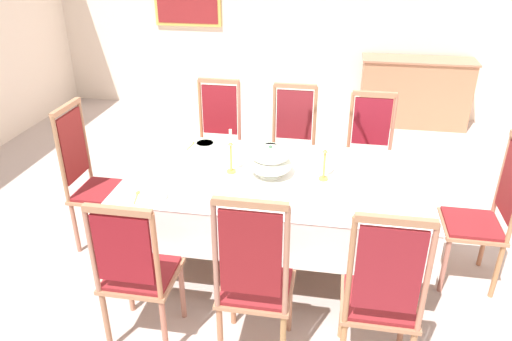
{
  "coord_description": "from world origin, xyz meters",
  "views": [
    {
      "loc": [
        0.41,
        -3.32,
        2.44
      ],
      "look_at": [
        -0.16,
        -0.04,
        0.78
      ],
      "focal_mm": 34.34,
      "sensor_mm": 36.0,
      "label": 1
    }
  ],
  "objects_px": {
    "sideboard": "(414,92)",
    "chair_north_b": "(292,144)",
    "bowl_far_right": "(270,147)",
    "spoon_primary": "(193,144)",
    "chair_north_a": "(218,139)",
    "soup_tureen": "(270,161)",
    "chair_south_c": "(382,295)",
    "bowl_far_left": "(343,212)",
    "chair_head_west": "(92,178)",
    "bowl_near_left": "(205,144)",
    "chair_north_c": "(369,151)",
    "bowl_near_right": "(153,196)",
    "spoon_secondary": "(137,194)",
    "chair_south_a": "(136,270)",
    "dining_table": "(276,185)",
    "candlestick_east": "(324,163)",
    "chair_head_east": "(485,213)",
    "candlestick_west": "(231,155)",
    "chair_south_b": "(254,280)"
  },
  "relations": [
    {
      "from": "dining_table",
      "to": "chair_north_b",
      "type": "xyz_separation_m",
      "value": [
        0.01,
        1.03,
        -0.1
      ]
    },
    {
      "from": "chair_south_a",
      "to": "bowl_near_left",
      "type": "height_order",
      "value": "chair_south_a"
    },
    {
      "from": "dining_table",
      "to": "candlestick_west",
      "type": "relative_size",
      "value": 6.31
    },
    {
      "from": "bowl_far_right",
      "to": "sideboard",
      "type": "distance_m",
      "value": 3.25
    },
    {
      "from": "chair_south_a",
      "to": "bowl_near_left",
      "type": "xyz_separation_m",
      "value": [
        0.04,
        1.46,
        0.22
      ]
    },
    {
      "from": "bowl_near_left",
      "to": "chair_north_c",
      "type": "bearing_deg",
      "value": 22.34
    },
    {
      "from": "chair_head_west",
      "to": "candlestick_east",
      "type": "bearing_deg",
      "value": 90.0
    },
    {
      "from": "chair_north_b",
      "to": "spoon_secondary",
      "type": "xyz_separation_m",
      "value": [
        -0.94,
        -1.48,
        0.18
      ]
    },
    {
      "from": "chair_north_a",
      "to": "candlestick_east",
      "type": "distance_m",
      "value": 1.52
    },
    {
      "from": "dining_table",
      "to": "chair_north_c",
      "type": "bearing_deg",
      "value": 54.19
    },
    {
      "from": "soup_tureen",
      "to": "spoon_secondary",
      "type": "xyz_separation_m",
      "value": [
        -0.87,
        -0.46,
        -0.12
      ]
    },
    {
      "from": "chair_south_c",
      "to": "bowl_far_left",
      "type": "distance_m",
      "value": 0.63
    },
    {
      "from": "bowl_near_right",
      "to": "candlestick_east",
      "type": "bearing_deg",
      "value": 22.91
    },
    {
      "from": "chair_north_b",
      "to": "chair_north_c",
      "type": "distance_m",
      "value": 0.73
    },
    {
      "from": "chair_south_c",
      "to": "chair_north_c",
      "type": "relative_size",
      "value": 1.07
    },
    {
      "from": "chair_south_c",
      "to": "chair_south_b",
      "type": "bearing_deg",
      "value": -179.9
    },
    {
      "from": "chair_south_c",
      "to": "bowl_near_left",
      "type": "bearing_deg",
      "value": 133.93
    },
    {
      "from": "soup_tureen",
      "to": "chair_north_c",
      "type": "bearing_deg",
      "value": 52.42
    },
    {
      "from": "sideboard",
      "to": "chair_north_b",
      "type": "bearing_deg",
      "value": 58.84
    },
    {
      "from": "chair_north_a",
      "to": "chair_north_c",
      "type": "bearing_deg",
      "value": 179.89
    },
    {
      "from": "chair_north_c",
      "to": "candlestick_west",
      "type": "xyz_separation_m",
      "value": [
        -1.09,
        -1.02,
        0.33
      ]
    },
    {
      "from": "chair_head_east",
      "to": "bowl_far_left",
      "type": "distance_m",
      "value": 1.14
    },
    {
      "from": "dining_table",
      "to": "chair_south_a",
      "type": "relative_size",
      "value": 2.05
    },
    {
      "from": "dining_table",
      "to": "chair_south_c",
      "type": "bearing_deg",
      "value": -54.32
    },
    {
      "from": "bowl_near_left",
      "to": "soup_tureen",
      "type": "bearing_deg",
      "value": -35.1
    },
    {
      "from": "chair_north_a",
      "to": "chair_head_east",
      "type": "height_order",
      "value": "chair_head_east"
    },
    {
      "from": "bowl_far_left",
      "to": "spoon_secondary",
      "type": "relative_size",
      "value": 0.84
    },
    {
      "from": "dining_table",
      "to": "spoon_secondary",
      "type": "bearing_deg",
      "value": -153.65
    },
    {
      "from": "chair_head_west",
      "to": "bowl_near_right",
      "type": "bearing_deg",
      "value": 56.44
    },
    {
      "from": "chair_south_b",
      "to": "chair_south_c",
      "type": "bearing_deg",
      "value": 0.1
    },
    {
      "from": "chair_north_a",
      "to": "bowl_far_right",
      "type": "xyz_separation_m",
      "value": [
        0.6,
        -0.54,
        0.19
      ]
    },
    {
      "from": "chair_north_c",
      "to": "spoon_secondary",
      "type": "bearing_deg",
      "value": 41.7
    },
    {
      "from": "dining_table",
      "to": "bowl_far_left",
      "type": "xyz_separation_m",
      "value": [
        0.5,
        -0.47,
        0.09
      ]
    },
    {
      "from": "chair_south_c",
      "to": "bowl_far_right",
      "type": "xyz_separation_m",
      "value": [
        -0.86,
        1.51,
        0.18
      ]
    },
    {
      "from": "chair_south_a",
      "to": "chair_head_east",
      "type": "bearing_deg",
      "value": 24.53
    },
    {
      "from": "chair_north_b",
      "to": "spoon_primary",
      "type": "xyz_separation_m",
      "value": [
        -0.8,
        -0.56,
        0.18
      ]
    },
    {
      "from": "chair_head_west",
      "to": "candlestick_west",
      "type": "relative_size",
      "value": 3.47
    },
    {
      "from": "chair_south_a",
      "to": "sideboard",
      "type": "height_order",
      "value": "chair_south_a"
    },
    {
      "from": "chair_head_east",
      "to": "bowl_far_right",
      "type": "distance_m",
      "value": 1.72
    },
    {
      "from": "chair_head_east",
      "to": "bowl_far_right",
      "type": "relative_size",
      "value": 8.22
    },
    {
      "from": "dining_table",
      "to": "sideboard",
      "type": "xyz_separation_m",
      "value": [
        1.41,
        3.33,
        -0.23
      ]
    },
    {
      "from": "chair_north_b",
      "to": "chair_south_c",
      "type": "xyz_separation_m",
      "value": [
        0.72,
        -2.05,
        0.01
      ]
    },
    {
      "from": "chair_head_west",
      "to": "bowl_far_left",
      "type": "distance_m",
      "value": 2.08
    },
    {
      "from": "chair_north_b",
      "to": "bowl_near_right",
      "type": "xyz_separation_m",
      "value": [
        -0.81,
        -1.51,
        0.2
      ]
    },
    {
      "from": "chair_north_a",
      "to": "soup_tureen",
      "type": "xyz_separation_m",
      "value": [
        0.67,
        -1.03,
        0.3
      ]
    },
    {
      "from": "spoon_primary",
      "to": "sideboard",
      "type": "height_order",
      "value": "sideboard"
    },
    {
      "from": "chair_north_a",
      "to": "sideboard",
      "type": "height_order",
      "value": "chair_north_a"
    },
    {
      "from": "chair_south_a",
      "to": "chair_north_b",
      "type": "bearing_deg",
      "value": 70.29
    },
    {
      "from": "candlestick_west",
      "to": "spoon_secondary",
      "type": "xyz_separation_m",
      "value": [
        -0.57,
        -0.46,
        -0.14
      ]
    },
    {
      "from": "bowl_near_right",
      "to": "sideboard",
      "type": "bearing_deg",
      "value": 60.01
    }
  ]
}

